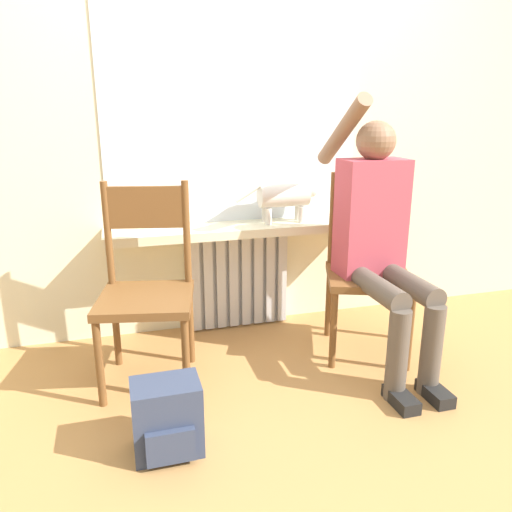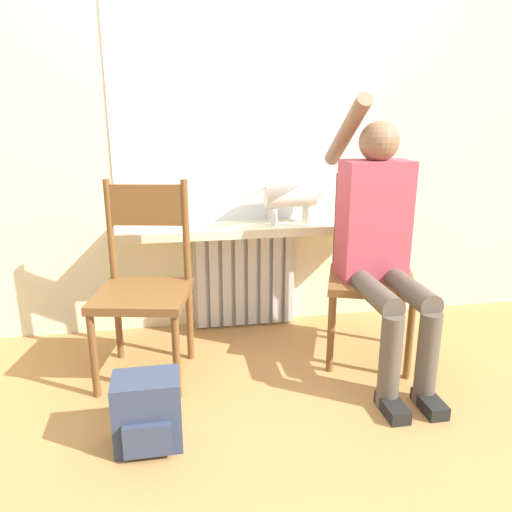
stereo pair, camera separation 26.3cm
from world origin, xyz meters
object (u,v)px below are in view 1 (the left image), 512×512
at_px(chair_left, 146,286).
at_px(backpack, 167,418).
at_px(person, 380,234).
at_px(chair_right, 368,266).
at_px(cat, 285,196).

height_order(chair_left, backpack, chair_left).
xyz_separation_m(chair_left, person, (1.17, -0.13, 0.21)).
bearing_deg(person, backpack, -157.66).
height_order(chair_right, cat, chair_right).
bearing_deg(person, chair_right, 82.64).
bearing_deg(cat, backpack, -129.22).
bearing_deg(backpack, person, 22.34).
relative_size(chair_left, chair_right, 1.00).
bearing_deg(backpack, chair_left, 91.53).
distance_m(chair_left, backpack, 0.69).
relative_size(person, backpack, 4.62).
xyz_separation_m(person, cat, (-0.33, 0.54, 0.12)).
bearing_deg(person, chair_left, 173.78).
distance_m(chair_left, cat, 1.00).
distance_m(person, backpack, 1.36).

